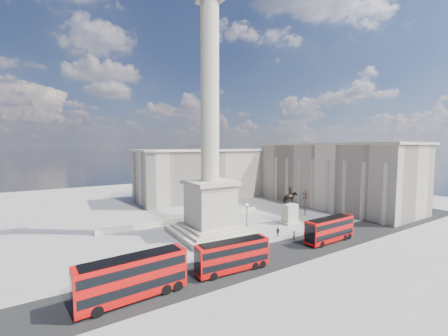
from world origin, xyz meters
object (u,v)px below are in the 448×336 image
nelsons_column (210,170)px  red_bus_c (330,229)px  equestrian_statue (290,211)px  pedestrian_walking (294,235)px  victorian_lamp (247,216)px  pedestrian_standing (341,224)px  red_bus_a (134,277)px  red_bus_b (233,255)px  pedestrian_crossing (278,232)px

nelsons_column → red_bus_c: nelsons_column is taller
nelsons_column → equestrian_statue: (19.11, -2.99, -9.97)m
red_bus_c → pedestrian_walking: (-4.93, 4.12, -1.50)m
victorian_lamp → pedestrian_standing: victorian_lamp is taller
pedestrian_walking → equestrian_statue: bearing=22.9°
equestrian_statue → victorian_lamp: bearing=-175.3°
red_bus_a → pedestrian_walking: (30.66, 4.55, -1.79)m
red_bus_b → pedestrian_standing: red_bus_b is taller
nelsons_column → pedestrian_walking: 20.34m
nelsons_column → red_bus_a: 26.91m
victorian_lamp → equestrian_statue: 13.05m
red_bus_b → pedestrian_crossing: 17.73m
red_bus_a → pedestrian_walking: size_ratio=7.40×
equestrian_statue → red_bus_a: bearing=-161.1°
equestrian_statue → pedestrian_crossing: 10.31m
victorian_lamp → pedestrian_standing: 21.22m
red_bus_c → pedestrian_standing: (9.22, 4.12, -1.38)m
red_bus_a → pedestrian_standing: 45.07m
red_bus_b → equestrian_statue: (24.42, 13.20, 0.65)m
red_bus_c → pedestrian_standing: red_bus_c is taller
red_bus_c → victorian_lamp: bearing=131.0°
red_bus_a → victorian_lamp: bearing=22.2°
red_bus_c → pedestrian_walking: red_bus_c is taller
victorian_lamp → red_bus_a: bearing=-154.5°
equestrian_statue → pedestrian_standing: (6.69, -8.51, -1.98)m
nelsons_column → pedestrian_crossing: nelsons_column is taller
red_bus_a → equestrian_statue: equestrian_statue is taller
red_bus_b → victorian_lamp: bearing=50.6°
pedestrian_walking → nelsons_column: bearing=109.5°
nelsons_column → red_bus_a: size_ratio=3.97×
nelsons_column → pedestrian_standing: 30.67m
pedestrian_crossing → red_bus_b: bearing=101.2°
pedestrian_standing → red_bus_c: bearing=-4.9°
pedestrian_standing → pedestrian_walking: bearing=-29.0°
equestrian_statue → pedestrian_standing: 11.01m
red_bus_a → red_bus_b: (13.69, -0.14, -0.35)m
red_bus_c → red_bus_a: bearing=179.6°
nelsons_column → pedestrian_crossing: size_ratio=27.03×
red_bus_a → red_bus_b: red_bus_a is taller
equestrian_statue → pedestrian_crossing: bearing=-148.1°
pedestrian_walking → pedestrian_standing: bearing=-25.9°
nelsons_column → red_bus_a: bearing=-139.8°
victorian_lamp → pedestrian_walking: (5.53, -7.45, -2.84)m
red_bus_c → equestrian_statue: (2.53, 12.63, 0.60)m
red_bus_a → red_bus_c: red_bus_a is taller
red_bus_b → red_bus_c: 21.90m
victorian_lamp → pedestrian_crossing: size_ratio=3.39×
pedestrian_standing → equestrian_statue: bearing=-80.8°
red_bus_a → red_bus_b: bearing=-3.9°
pedestrian_standing → pedestrian_crossing: pedestrian_standing is taller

